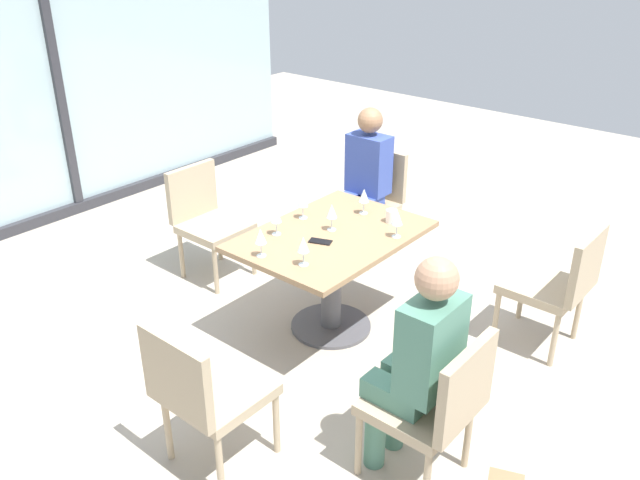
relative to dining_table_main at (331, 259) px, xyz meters
The scene contains 19 objects.
ground_plane 0.54m from the dining_table_main, ahead, with size 12.00×12.00×0.00m, color #A89E8E.
window_wall_backdrop 3.27m from the dining_table_main, 90.00° to the left, with size 5.52×0.10×2.70m.
dining_table_main is the anchor object (origin of this frame).
chair_front_left 1.47m from the dining_table_main, 121.19° to the right, with size 0.46×0.50×0.87m.
chair_far_right 1.24m from the dining_table_main, 23.59° to the left, with size 0.50×0.46×0.87m.
chair_side_end 1.45m from the dining_table_main, 166.82° to the right, with size 0.50×0.46×0.87m.
chair_front_right 1.47m from the dining_table_main, 58.81° to the right, with size 0.46×0.50×0.87m.
chair_near_window 1.26m from the dining_table_main, 90.00° to the left, with size 0.46×0.51×0.87m.
person_front_left 1.39m from the dining_table_main, 123.54° to the right, with size 0.34×0.39×1.26m.
person_far_right 1.15m from the dining_table_main, 25.78° to the left, with size 0.39×0.34×1.26m.
wine_glass_0 0.48m from the dining_table_main, 132.22° to the left, with size 0.07×0.07×0.18m.
wine_glass_1 0.51m from the dining_table_main, ahead, with size 0.07×0.07×0.18m.
wine_glass_2 0.45m from the dining_table_main, 78.31° to the left, with size 0.07×0.07×0.18m.
wine_glass_3 0.63m from the dining_table_main, 166.30° to the left, with size 0.07×0.07×0.18m.
wine_glass_4 0.57m from the dining_table_main, 162.08° to the right, with size 0.07×0.07×0.18m.
wine_glass_5 0.32m from the dining_table_main, 39.82° to the left, with size 0.07×0.07×0.18m.
wine_glass_6 0.53m from the dining_table_main, 57.35° to the right, with size 0.07×0.07×0.18m.
coffee_cup 0.50m from the dining_table_main, 26.60° to the right, with size 0.08×0.08×0.09m, color white.
cell_phone_on_table 0.24m from the dining_table_main, behind, with size 0.07×0.14×0.01m, color black.
Camera 1 is at (-3.03, -2.43, 2.59)m, focal length 37.00 mm.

